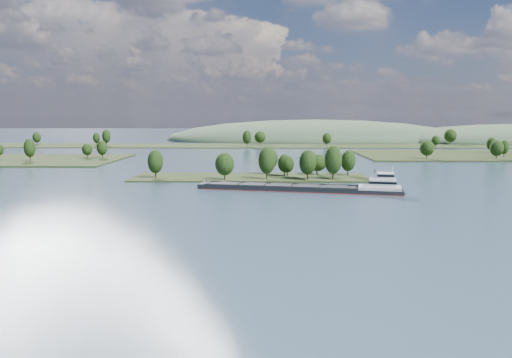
{
  "coord_description": "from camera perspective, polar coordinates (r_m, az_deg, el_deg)",
  "views": [
    {
      "loc": [
        6.45,
        -32.27,
        26.94
      ],
      "look_at": [
        3.52,
        130.0,
        6.0
      ],
      "focal_mm": 35.0,
      "sensor_mm": 36.0,
      "label": 1
    }
  ],
  "objects": [
    {
      "name": "tree_island",
      "position": [
        212.53,
        1.29,
        1.21
      ],
      "size": [
        100.0,
        30.0,
        15.19
      ],
      "color": "#222F15",
      "rests_on": "ground"
    },
    {
      "name": "ground",
      "position": [
        154.77,
        -1.37,
        -2.67
      ],
      "size": [
        1800.0,
        1800.0,
        0.0
      ],
      "primitive_type": "plane",
      "color": "#314756",
      "rests_on": "ground"
    },
    {
      "name": "back_shoreline",
      "position": [
        432.94,
        1.47,
        3.88
      ],
      "size": [
        900.0,
        60.0,
        15.09
      ],
      "color": "#222F15",
      "rests_on": "ground"
    },
    {
      "name": "cargo_barge",
      "position": [
        178.32,
        6.5,
        -0.98
      ],
      "size": [
        73.31,
        23.68,
        9.89
      ],
      "color": "black",
      "rests_on": "ground"
    },
    {
      "name": "hill_west",
      "position": [
        535.63,
        6.79,
        4.42
      ],
      "size": [
        320.0,
        160.0,
        44.0
      ],
      "primitive_type": "ellipsoid",
      "color": "#3E553A",
      "rests_on": "ground"
    }
  ]
}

